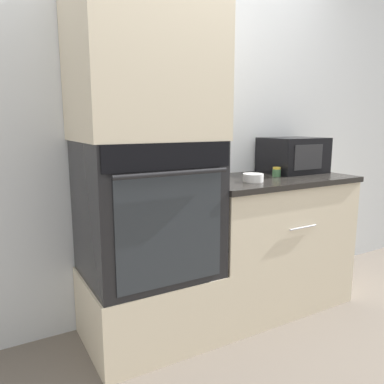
{
  "coord_description": "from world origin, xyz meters",
  "views": [
    {
      "loc": [
        -1.18,
        -1.62,
        1.28
      ],
      "look_at": [
        -0.13,
        0.21,
        0.89
      ],
      "focal_mm": 35.0,
      "sensor_mm": 36.0,
      "label": 1
    }
  ],
  "objects_px": {
    "microwave": "(293,155)",
    "condiment_jar_mid": "(220,167)",
    "wall_oven": "(148,208)",
    "condiment_jar_near": "(277,172)",
    "knife_block": "(205,165)",
    "bowl": "(253,178)"
  },
  "relations": [
    {
      "from": "microwave",
      "to": "bowl",
      "type": "distance_m",
      "value": 0.59
    },
    {
      "from": "knife_block",
      "to": "bowl",
      "type": "height_order",
      "value": "knife_block"
    },
    {
      "from": "microwave",
      "to": "condiment_jar_near",
      "type": "height_order",
      "value": "microwave"
    },
    {
      "from": "knife_block",
      "to": "microwave",
      "type": "bearing_deg",
      "value": -6.24
    },
    {
      "from": "microwave",
      "to": "wall_oven",
      "type": "bearing_deg",
      "value": -175.07
    },
    {
      "from": "microwave",
      "to": "knife_block",
      "type": "bearing_deg",
      "value": 173.76
    },
    {
      "from": "wall_oven",
      "to": "condiment_jar_near",
      "type": "height_order",
      "value": "wall_oven"
    },
    {
      "from": "condiment_jar_near",
      "to": "microwave",
      "type": "bearing_deg",
      "value": 23.26
    },
    {
      "from": "knife_block",
      "to": "condiment_jar_near",
      "type": "xyz_separation_m",
      "value": [
        0.46,
        -0.19,
        -0.05
      ]
    },
    {
      "from": "condiment_jar_near",
      "to": "wall_oven",
      "type": "bearing_deg",
      "value": 179.69
    },
    {
      "from": "microwave",
      "to": "knife_block",
      "type": "height_order",
      "value": "microwave"
    },
    {
      "from": "bowl",
      "to": "wall_oven",
      "type": "bearing_deg",
      "value": 171.34
    },
    {
      "from": "microwave",
      "to": "condiment_jar_mid",
      "type": "height_order",
      "value": "microwave"
    },
    {
      "from": "knife_block",
      "to": "bowl",
      "type": "bearing_deg",
      "value": -57.69
    },
    {
      "from": "microwave",
      "to": "condiment_jar_mid",
      "type": "distance_m",
      "value": 0.58
    },
    {
      "from": "knife_block",
      "to": "bowl",
      "type": "distance_m",
      "value": 0.34
    },
    {
      "from": "knife_block",
      "to": "condiment_jar_near",
      "type": "distance_m",
      "value": 0.5
    },
    {
      "from": "wall_oven",
      "to": "microwave",
      "type": "bearing_deg",
      "value": 4.93
    },
    {
      "from": "bowl",
      "to": "condiment_jar_near",
      "type": "bearing_deg",
      "value": 18.98
    },
    {
      "from": "condiment_jar_near",
      "to": "condiment_jar_mid",
      "type": "distance_m",
      "value": 0.39
    },
    {
      "from": "microwave",
      "to": "bowl",
      "type": "height_order",
      "value": "microwave"
    },
    {
      "from": "microwave",
      "to": "condiment_jar_mid",
      "type": "bearing_deg",
      "value": 167.08
    }
  ]
}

